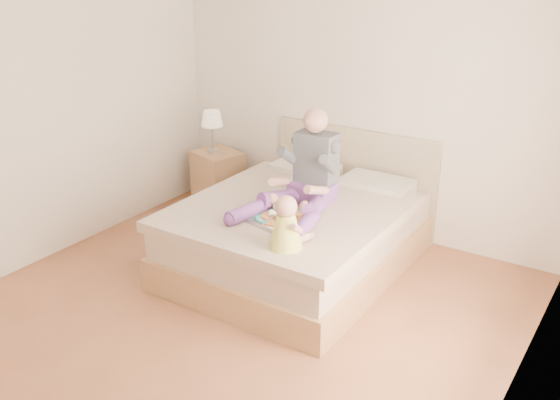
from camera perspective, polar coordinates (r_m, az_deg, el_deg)
The scene contains 7 objects.
room at distance 4.16m, azimuth -4.58°, elevation 6.66°, with size 4.02×4.22×2.71m.
bed at distance 5.46m, azimuth 2.01°, elevation -2.78°, with size 1.70×2.18×1.00m.
nightstand at distance 6.80m, azimuth -5.65°, elevation 2.05°, with size 0.57×0.54×0.58m.
lamp at distance 6.59m, azimuth -6.24°, elevation 7.21°, with size 0.23×0.23×0.46m.
adult at distance 5.11m, azimuth 2.33°, elevation 1.95°, with size 0.70×0.99×0.83m.
tray at distance 4.87m, azimuth -0.08°, elevation -1.82°, with size 0.48×0.41×0.12m.
baby at distance 4.43m, azimuth 0.64°, elevation -2.44°, with size 0.26×0.36×0.40m.
Camera 1 is at (2.55, -3.16, 2.61)m, focal length 40.00 mm.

